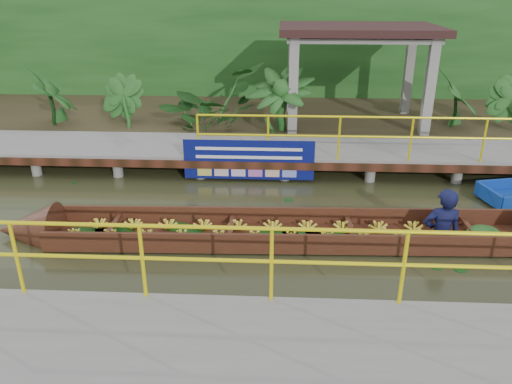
{
  "coord_description": "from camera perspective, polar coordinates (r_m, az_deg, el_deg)",
  "views": [
    {
      "loc": [
        0.88,
        -8.32,
        4.38
      ],
      "look_at": [
        0.43,
        0.5,
        0.6
      ],
      "focal_mm": 35.0,
      "sensor_mm": 36.0,
      "label": 1
    }
  ],
  "objects": [
    {
      "name": "blue_banner",
      "position": [
        11.47,
        -0.83,
        3.71
      ],
      "size": [
        3.01,
        0.04,
        0.94
      ],
      "color": "navy",
      "rests_on": "ground"
    },
    {
      "name": "land_strip",
      "position": [
        16.38,
        -0.27,
        8.47
      ],
      "size": [
        30.0,
        8.0,
        0.45
      ],
      "primitive_type": "cube",
      "color": "#2E2517",
      "rests_on": "ground"
    },
    {
      "name": "far_dock",
      "position": [
        12.4,
        -1.22,
        4.83
      ],
      "size": [
        16.0,
        2.06,
        1.66
      ],
      "color": "slate",
      "rests_on": "ground"
    },
    {
      "name": "pavilion",
      "position": [
        14.85,
        11.59,
        16.69
      ],
      "size": [
        4.4,
        3.0,
        3.0
      ],
      "color": "slate",
      "rests_on": "ground"
    },
    {
      "name": "tropical_plants",
      "position": [
        13.99,
        1.56,
        10.02
      ],
      "size": [
        14.2,
        1.2,
        1.5
      ],
      "color": "#194415",
      "rests_on": "ground"
    },
    {
      "name": "ground",
      "position": [
        9.44,
        -2.77,
        -4.49
      ],
      "size": [
        80.0,
        80.0,
        0.0
      ],
      "primitive_type": "plane",
      "color": "#2D3018",
      "rests_on": "ground"
    },
    {
      "name": "foliage_backdrop",
      "position": [
        18.49,
        0.16,
        15.78
      ],
      "size": [
        30.0,
        0.8,
        4.0
      ],
      "primitive_type": "cube",
      "color": "#194415",
      "rests_on": "ground"
    },
    {
      "name": "vendor_boat",
      "position": [
        9.04,
        6.19,
        -4.06
      ],
      "size": [
        10.73,
        1.4,
        2.34
      ],
      "rotation": [
        0.0,
        0.0,
        0.03
      ],
      "color": "#38170F",
      "rests_on": "ground"
    }
  ]
}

